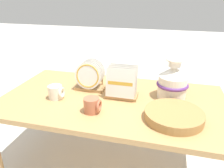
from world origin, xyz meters
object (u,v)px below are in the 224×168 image
ceramic_vase (173,82)px  dish_rack_round_plates (90,78)px  dish_rack_square_plates (122,86)px  wicker_charger_stack (174,115)px  mug_cream_glaze (56,92)px  mug_terracotta_glaze (92,105)px

ceramic_vase → dish_rack_round_plates: bearing=-179.3°
ceramic_vase → dish_rack_square_plates: 0.35m
dish_rack_round_plates → wicker_charger_stack: size_ratio=0.65×
ceramic_vase → wicker_charger_stack: size_ratio=0.84×
dish_rack_square_plates → mug_cream_glaze: size_ratio=2.11×
wicker_charger_stack → dish_rack_round_plates: bearing=155.3°
dish_rack_round_plates → mug_cream_glaze: dish_rack_round_plates is taller
dish_rack_square_plates → mug_terracotta_glaze: size_ratio=2.11×
ceramic_vase → mug_cream_glaze: size_ratio=2.71×
mug_terracotta_glaze → mug_cream_glaze: size_ratio=1.00×
dish_rack_round_plates → mug_terracotta_glaze: (0.13, -0.33, -0.05)m
dish_rack_square_plates → mug_terracotta_glaze: (-0.13, -0.26, -0.04)m
ceramic_vase → wicker_charger_stack: 0.31m
mug_terracotta_glaze → ceramic_vase: bearing=35.1°
dish_rack_round_plates → mug_terracotta_glaze: 0.35m
ceramic_vase → dish_rack_round_plates: size_ratio=1.28×
wicker_charger_stack → mug_terracotta_glaze: 0.49m
mug_cream_glaze → mug_terracotta_glaze: bearing=-20.4°
ceramic_vase → dish_rack_round_plates: (-0.60, -0.01, -0.03)m
mug_terracotta_glaze → mug_cream_glaze: 0.33m
wicker_charger_stack → ceramic_vase: bearing=93.5°
ceramic_vase → mug_cream_glaze: ceramic_vase is taller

